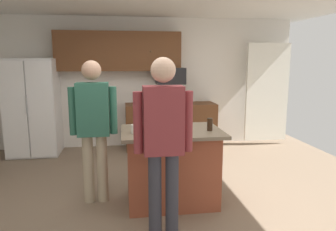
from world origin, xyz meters
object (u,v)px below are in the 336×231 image
mug_blue_stoneware (135,129)px  glass_stout_tall (210,124)px  tumbler_amber (140,126)px  glass_short_whisky (155,126)px  person_guest_left (94,122)px  microwave_over_range (170,76)px  person_guest_by_door (163,136)px  kitchen_island (172,166)px  glass_dark_ale (166,120)px  refrigerator (33,107)px

mug_blue_stoneware → glass_stout_tall: bearing=0.2°
tumbler_amber → glass_short_whisky: bearing=-20.7°
glass_stout_tall → person_guest_left: bearing=169.4°
glass_short_whisky → tumbler_amber: (-0.17, 0.06, -0.00)m
tumbler_amber → microwave_over_range: bearing=73.1°
mug_blue_stoneware → glass_short_whisky: 0.24m
microwave_over_range → person_guest_by_door: 3.35m
microwave_over_range → kitchen_island: (-0.37, -2.52, -0.98)m
glass_short_whisky → glass_dark_ale: size_ratio=0.81×
person_guest_by_door → glass_short_whisky: 0.72m
refrigerator → glass_stout_tall: (2.67, -2.50, 0.11)m
kitchen_island → person_guest_left: person_guest_left is taller
glass_dark_ale → kitchen_island: bearing=-81.1°
person_guest_left → tumbler_amber: size_ratio=14.27×
glass_stout_tall → tumbler_amber: glass_stout_tall is taller
microwave_over_range → person_guest_left: 2.73m
microwave_over_range → refrigerator: bearing=-177.4°
glass_dark_ale → person_guest_by_door: bearing=-99.3°
person_guest_left → tumbler_amber: 0.57m
glass_stout_tall → glass_dark_ale: bearing=145.3°
tumbler_amber → kitchen_island: bearing=-3.4°
person_guest_by_door → person_guest_left: bearing=53.3°
mug_blue_stoneware → refrigerator: bearing=125.5°
kitchen_island → mug_blue_stoneware: 0.68m
person_guest_by_door → glass_short_whisky: size_ratio=14.24×
person_guest_by_door → person_guest_left: (-0.73, 0.92, -0.02)m
person_guest_by_door → microwave_over_range: bearing=4.8°
person_guest_by_door → glass_stout_tall: size_ratio=11.78×
glass_stout_tall → glass_dark_ale: glass_dark_ale is taller
person_guest_by_door → glass_short_whisky: person_guest_by_door is taller
microwave_over_range → person_guest_left: size_ratio=0.32×
microwave_over_range → mug_blue_stoneware: microwave_over_range is taller
refrigerator → person_guest_by_door: size_ratio=1.00×
glass_stout_tall → tumbler_amber: 0.84m
refrigerator → microwave_over_range: refrigerator is taller
person_guest_by_door → glass_dark_ale: size_ratio=11.47×
glass_short_whisky → glass_stout_tall: size_ratio=0.83×
glass_dark_ale → microwave_over_range: bearing=79.8°
mug_blue_stoneware → glass_short_whisky: glass_short_whisky is taller
glass_dark_ale → mug_blue_stoneware: bearing=-140.2°
glass_short_whisky → person_guest_left: bearing=164.2°
refrigerator → glass_stout_tall: bearing=-43.0°
person_guest_left → person_guest_by_door: bearing=-41.6°
kitchen_island → glass_dark_ale: (-0.04, 0.24, 0.53)m
glass_short_whisky → glass_dark_ale: glass_dark_ale is taller
mug_blue_stoneware → glass_dark_ale: 0.53m
microwave_over_range → mug_blue_stoneware: (-0.82, -2.62, -0.47)m
kitchen_island → person_guest_by_door: (-0.20, -0.76, 0.57)m
refrigerator → person_guest_by_door: 3.76m
refrigerator → kitchen_island: 3.30m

